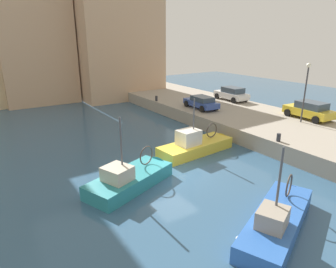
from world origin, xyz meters
The scene contains 13 objects.
water_surface centered at (0.00, 0.00, 0.00)m, with size 80.00×80.00×0.00m, color #335675.
quay_wall centered at (11.50, 0.00, 0.60)m, with size 9.00×56.00×1.20m, color #9E9384.
fishing_boat_blue centered at (0.82, -7.09, 0.09)m, with size 7.10×4.30×4.86m.
fishing_boat_teal centered at (-2.71, -0.05, 0.11)m, with size 6.36×3.99×5.09m.
fishing_boat_yellow centered at (3.56, 1.88, 0.15)m, with size 6.74×2.42×4.86m.
parked_car_blue centered at (9.11, 8.37, 1.85)m, with size 2.05×4.04×1.25m.
parked_car_white centered at (14.52, 9.65, 1.95)m, with size 2.14×4.14×1.47m.
parked_car_yellow centered at (14.53, 0.33, 1.96)m, with size 2.30×4.23×1.50m.
mooring_bollard_mid centered at (7.35, -2.00, 1.48)m, with size 0.28×0.28×0.55m, color #2D2D33.
mooring_bollard_north centered at (7.35, 14.00, 1.48)m, with size 0.28×0.28×0.55m, color #2D2D33.
quay_streetlamp centered at (13.00, 0.04, 4.45)m, with size 0.36×0.36×4.83m.
waterfront_building_west centered at (7.44, 24.41, 7.33)m, with size 11.03×8.50×14.62m.
waterfront_building_west_mid centered at (-2.23, 27.48, 7.37)m, with size 8.72×8.27×14.70m.
Camera 1 is at (-9.54, -13.84, 8.06)m, focal length 31.86 mm.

